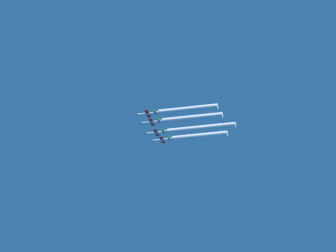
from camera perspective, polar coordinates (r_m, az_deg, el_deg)
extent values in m
cylinder|color=silver|center=(356.25, -1.62, 0.93)|extent=(1.05, 9.03, 1.05)
cone|color=#198C33|center=(357.45, -2.44, 0.85)|extent=(0.99, 1.52, 0.99)
ellipsoid|color=black|center=(356.90, -1.93, 0.96)|extent=(0.58, 2.09, 0.47)
cube|color=red|center=(356.12, -1.55, 0.93)|extent=(7.61, 1.81, 0.11)
cube|color=red|center=(355.37, -0.98, 1.00)|extent=(3.23, 1.05, 0.11)
cube|color=#198C33|center=(356.02, -0.99, 1.19)|extent=(0.10, 1.24, 1.62)
cylinder|color=black|center=(355.24, -0.88, 1.01)|extent=(0.78, 0.57, 0.78)
cylinder|color=silver|center=(364.31, -1.31, 0.28)|extent=(1.05, 9.03, 1.05)
cone|color=#198C33|center=(365.48, -2.12, 0.20)|extent=(0.99, 1.52, 0.99)
ellipsoid|color=black|center=(364.94, -1.61, 0.31)|extent=(0.58, 2.09, 0.47)
cube|color=red|center=(364.17, -1.24, 0.28)|extent=(7.61, 1.81, 0.11)
cube|color=red|center=(363.44, -0.68, 0.35)|extent=(3.23, 1.05, 0.11)
cube|color=#198C33|center=(364.07, -0.70, 0.53)|extent=(0.10, 1.24, 1.62)
cylinder|color=black|center=(363.31, -0.58, 0.36)|extent=(0.78, 0.57, 0.78)
cylinder|color=silver|center=(373.40, -0.95, -0.52)|extent=(1.05, 9.03, 1.05)
cone|color=#198C33|center=(374.55, -1.74, -0.59)|extent=(0.99, 1.52, 0.99)
ellipsoid|color=black|center=(374.02, -1.25, -0.48)|extent=(0.58, 2.09, 0.47)
cube|color=red|center=(373.27, -0.89, -0.52)|extent=(7.61, 1.81, 0.11)
cube|color=red|center=(372.56, -0.34, -0.45)|extent=(3.23, 1.05, 0.11)
cube|color=#198C33|center=(373.17, -0.35, -0.27)|extent=(0.10, 1.24, 1.62)
cylinder|color=black|center=(372.43, -0.24, -0.44)|extent=(0.78, 0.57, 0.78)
cylinder|color=silver|center=(382.06, -0.51, -1.06)|extent=(1.05, 9.03, 1.05)
cone|color=#198C33|center=(383.17, -1.28, -1.14)|extent=(0.99, 1.52, 0.99)
ellipsoid|color=black|center=(382.67, -0.80, -1.03)|extent=(0.58, 2.09, 0.47)
cube|color=red|center=(381.93, -0.44, -1.07)|extent=(7.61, 1.81, 0.11)
cube|color=red|center=(381.24, 0.09, -1.00)|extent=(3.23, 1.05, 0.11)
cube|color=#198C33|center=(381.85, 0.08, -0.83)|extent=(0.10, 1.24, 1.62)
cylinder|color=black|center=(381.12, 0.19, -1.00)|extent=(0.78, 0.57, 0.78)
cylinder|color=white|center=(352.89, 1.07, 1.22)|extent=(1.42, 24.50, 1.42)
cylinder|color=white|center=(352.39, 1.54, 1.27)|extent=(2.70, 28.17, 2.70)
cylinder|color=white|center=(360.93, 1.39, 0.56)|extent=(1.42, 25.47, 1.42)
cylinder|color=white|center=(360.42, 1.87, 0.61)|extent=(2.70, 29.29, 2.70)
cylinder|color=white|center=(369.76, 2.01, -0.22)|extent=(1.42, 29.60, 1.42)
cylinder|color=white|center=(369.21, 2.55, -0.17)|extent=(2.70, 34.04, 2.70)
cylinder|color=white|center=(378.94, 2.00, -0.82)|extent=(1.42, 24.45, 1.42)
cylinder|color=white|center=(378.48, 2.44, -0.77)|extent=(2.70, 28.12, 2.70)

